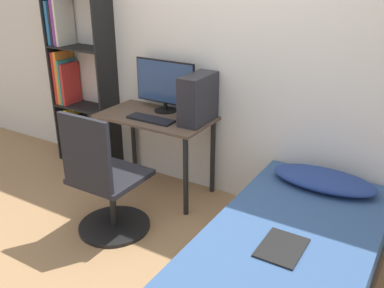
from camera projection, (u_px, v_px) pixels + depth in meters
ground_plane at (128, 269)px, 2.96m from camera, size 14.00×14.00×0.00m
wall_back at (223, 56)px, 3.53m from camera, size 8.00×0.05×2.50m
desk at (156, 129)px, 3.78m from camera, size 1.00×0.56×0.72m
bookshelf at (75, 86)px, 4.33m from camera, size 0.66×0.28×1.81m
office_chair at (105, 189)px, 3.23m from camera, size 0.57×0.57×1.01m
bed at (284, 269)px, 2.63m from camera, size 0.99×2.05×0.44m
pillow at (324, 180)px, 3.12m from camera, size 0.76×0.36×0.11m
magazine at (282, 248)px, 2.46m from camera, size 0.24×0.32×0.01m
monitor at (165, 84)px, 3.76m from camera, size 0.60×0.20×0.46m
keyboard at (151, 119)px, 3.62m from camera, size 0.42×0.14×0.02m
pc_tower at (198, 99)px, 3.51m from camera, size 0.18×0.39×0.40m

